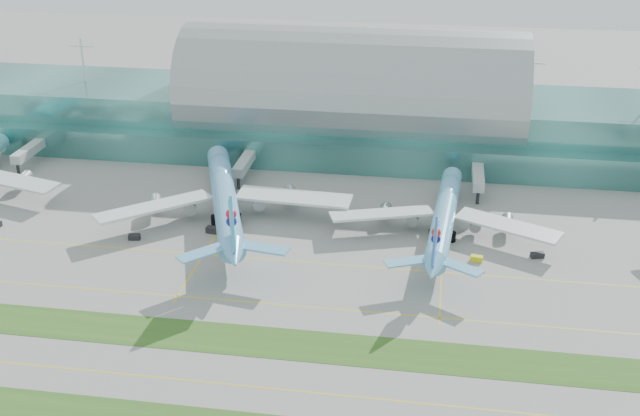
# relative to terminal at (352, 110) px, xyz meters

# --- Properties ---
(ground) EXTENTS (700.00, 700.00, 0.00)m
(ground) POSITION_rel_terminal_xyz_m (-0.01, -128.79, -14.23)
(ground) COLOR gray
(ground) RESTS_ON ground
(terminal) EXTENTS (340.00, 69.10, 36.00)m
(terminal) POSITION_rel_terminal_xyz_m (0.00, 0.00, 0.00)
(terminal) COLOR #3D7A75
(terminal) RESTS_ON ground
(grass_strip_far) EXTENTS (420.00, 12.00, 0.08)m
(grass_strip_far) POSITION_rel_terminal_xyz_m (-0.01, -126.79, -14.19)
(grass_strip_far) COLOR #2D591E
(grass_strip_far) RESTS_ON ground
(taxiline_b) EXTENTS (420.00, 0.35, 0.01)m
(taxiline_b) POSITION_rel_terminal_xyz_m (-0.01, -142.79, -14.22)
(taxiline_b) COLOR yellow
(taxiline_b) RESTS_ON ground
(taxiline_c) EXTENTS (420.00, 0.35, 0.01)m
(taxiline_c) POSITION_rel_terminal_xyz_m (-0.01, -110.79, -14.22)
(taxiline_c) COLOR yellow
(taxiline_c) RESTS_ON ground
(taxiline_d) EXTENTS (420.00, 0.35, 0.01)m
(taxiline_d) POSITION_rel_terminal_xyz_m (-0.01, -88.79, -14.22)
(taxiline_d) COLOR yellow
(taxiline_d) RESTS_ON ground
(airliner_b) EXTENTS (70.67, 82.12, 23.29)m
(airliner_b) POSITION_rel_terminal_xyz_m (-29.47, -65.65, -7.04)
(airliner_b) COLOR #64A9DC
(airliner_b) RESTS_ON ground
(airliner_c) EXTENTS (64.24, 73.08, 20.11)m
(airliner_c) POSITION_rel_terminal_xyz_m (34.01, -66.26, -8.02)
(airliner_c) COLOR #65B3DF
(airliner_c) RESTS_ON ground
(gse_c) EXTENTS (3.42, 2.09, 1.53)m
(gse_c) POSITION_rel_terminal_xyz_m (-50.82, -83.14, -13.46)
(gse_c) COLOR black
(gse_c) RESTS_ON ground
(gse_d) EXTENTS (3.93, 2.55, 1.73)m
(gse_d) POSITION_rel_terminal_xyz_m (-30.39, -75.61, -13.36)
(gse_d) COLOR black
(gse_d) RESTS_ON ground
(gse_e) EXTENTS (3.39, 2.17, 1.47)m
(gse_e) POSITION_rel_terminal_xyz_m (42.99, -81.15, -13.49)
(gse_e) COLOR yellow
(gse_e) RESTS_ON ground
(gse_f) EXTENTS (3.88, 2.74, 1.43)m
(gse_f) POSITION_rel_terminal_xyz_m (58.97, -76.74, -13.51)
(gse_f) COLOR black
(gse_f) RESTS_ON ground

